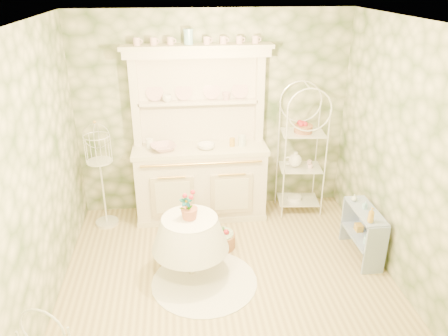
{
  "coord_description": "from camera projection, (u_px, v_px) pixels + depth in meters",
  "views": [
    {
      "loc": [
        -0.48,
        -3.78,
        3.08
      ],
      "look_at": [
        0.0,
        0.5,
        1.15
      ],
      "focal_mm": 35.0,
      "sensor_mm": 36.0,
      "label": 1
    }
  ],
  "objects": [
    {
      "name": "floor",
      "position": [
        229.0,
        283.0,
        4.74
      ],
      "size": [
        3.6,
        3.6,
        0.0
      ],
      "primitive_type": "plane",
      "color": "tan",
      "rests_on": "ground"
    },
    {
      "name": "ceiling",
      "position": [
        231.0,
        23.0,
        3.64
      ],
      "size": [
        3.6,
        3.6,
        0.0
      ],
      "primitive_type": "plane",
      "color": "white",
      "rests_on": "floor"
    },
    {
      "name": "wall_left",
      "position": [
        35.0,
        179.0,
        4.0
      ],
      "size": [
        3.6,
        3.6,
        0.0
      ],
      "primitive_type": "plane",
      "color": "beige",
      "rests_on": "floor"
    },
    {
      "name": "wall_right",
      "position": [
        408.0,
        162.0,
        4.37
      ],
      "size": [
        3.6,
        3.6,
        0.0
      ],
      "primitive_type": "plane",
      "color": "beige",
      "rests_on": "floor"
    },
    {
      "name": "wall_back",
      "position": [
        213.0,
        115.0,
        5.82
      ],
      "size": [
        3.6,
        3.6,
        0.0
      ],
      "primitive_type": "plane",
      "color": "beige",
      "rests_on": "floor"
    },
    {
      "name": "wall_front",
      "position": [
        268.0,
        296.0,
        2.55
      ],
      "size": [
        3.6,
        3.6,
        0.0
      ],
      "primitive_type": "plane",
      "color": "beige",
      "rests_on": "floor"
    },
    {
      "name": "kitchen_dresser",
      "position": [
        200.0,
        137.0,
        5.63
      ],
      "size": [
        1.87,
        0.61,
        2.29
      ],
      "primitive_type": "cube",
      "color": "white",
      "rests_on": "floor"
    },
    {
      "name": "bakers_rack",
      "position": [
        302.0,
        146.0,
        5.83
      ],
      "size": [
        0.65,
        0.5,
        1.94
      ],
      "primitive_type": "cube",
      "rotation": [
        0.0,
        0.0,
        -0.11
      ],
      "color": "white",
      "rests_on": "floor"
    },
    {
      "name": "side_shelf",
      "position": [
        363.0,
        232.0,
        5.08
      ],
      "size": [
        0.31,
        0.76,
        0.64
      ],
      "primitive_type": "cube",
      "rotation": [
        0.0,
        0.0,
        0.04
      ],
      "color": "#8DA0C2",
      "rests_on": "floor"
    },
    {
      "name": "round_table",
      "position": [
        191.0,
        250.0,
        4.77
      ],
      "size": [
        0.68,
        0.68,
        0.63
      ],
      "primitive_type": "cylinder",
      "rotation": [
        0.0,
        0.0,
        0.21
      ],
      "color": "white",
      "rests_on": "floor"
    },
    {
      "name": "birdcage_stand",
      "position": [
        101.0,
        175.0,
        5.58
      ],
      "size": [
        0.37,
        0.37,
        1.43
      ],
      "primitive_type": "cube",
      "rotation": [
        0.0,
        0.0,
        0.11
      ],
      "color": "white",
      "rests_on": "floor"
    },
    {
      "name": "floor_basket",
      "position": [
        221.0,
        239.0,
        5.33
      ],
      "size": [
        0.34,
        0.34,
        0.21
      ],
      "primitive_type": "cylinder",
      "rotation": [
        0.0,
        0.0,
        -0.04
      ],
      "color": "#AA6E4B",
      "rests_on": "floor"
    },
    {
      "name": "lace_rug",
      "position": [
        204.0,
        281.0,
        4.76
      ],
      "size": [
        1.42,
        1.42,
        0.01
      ],
      "primitive_type": "cylinder",
      "rotation": [
        0.0,
        0.0,
        -0.27
      ],
      "color": "white",
      "rests_on": "floor"
    },
    {
      "name": "bowl_floral",
      "position": [
        163.0,
        150.0,
        5.57
      ],
      "size": [
        0.4,
        0.4,
        0.08
      ],
      "primitive_type": "imported",
      "rotation": [
        0.0,
        0.0,
        0.33
      ],
      "color": "white",
      "rests_on": "kitchen_dresser"
    },
    {
      "name": "bowl_white",
      "position": [
        206.0,
        148.0,
        5.61
      ],
      "size": [
        0.29,
        0.29,
        0.07
      ],
      "primitive_type": "imported",
      "rotation": [
        0.0,
        0.0,
        -0.41
      ],
      "color": "white",
      "rests_on": "kitchen_dresser"
    },
    {
      "name": "cup_left",
      "position": [
        167.0,
        100.0,
        5.54
      ],
      "size": [
        0.16,
        0.16,
        0.1
      ],
      "primitive_type": "imported",
      "rotation": [
        0.0,
        0.0,
        0.4
      ],
      "color": "white",
      "rests_on": "kitchen_dresser"
    },
    {
      "name": "cup_right",
      "position": [
        226.0,
        98.0,
        5.62
      ],
      "size": [
        0.14,
        0.14,
        0.1
      ],
      "primitive_type": "imported",
      "rotation": [
        0.0,
        0.0,
        0.4
      ],
      "color": "white",
      "rests_on": "kitchen_dresser"
    },
    {
      "name": "potted_geranium",
      "position": [
        186.0,
        208.0,
        4.53
      ],
      "size": [
        0.15,
        0.12,
        0.27
      ],
      "primitive_type": "imported",
      "rotation": [
        0.0,
        0.0,
        0.16
      ],
      "color": "#3F7238",
      "rests_on": "round_table"
    },
    {
      "name": "bottle_amber",
      "position": [
        371.0,
        217.0,
        4.69
      ],
      "size": [
        0.09,
        0.09,
        0.18
      ],
      "primitive_type": "imported",
      "rotation": [
        0.0,
        0.0,
        0.32
      ],
      "color": "gold",
      "rests_on": "side_shelf"
    },
    {
      "name": "bottle_blue",
      "position": [
        365.0,
        206.0,
        4.98
      ],
      "size": [
        0.05,
        0.05,
        0.1
      ],
      "primitive_type": "imported",
      "rotation": [
        0.0,
        0.0,
        0.17
      ],
      "color": "#88C2D7",
      "rests_on": "side_shelf"
    },
    {
      "name": "bottle_glass",
      "position": [
        354.0,
        199.0,
        5.14
      ],
      "size": [
        0.09,
        0.09,
        0.09
      ],
      "primitive_type": "imported",
      "rotation": [
        0.0,
        0.0,
        -0.31
      ],
      "color": "silver",
      "rests_on": "side_shelf"
    }
  ]
}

